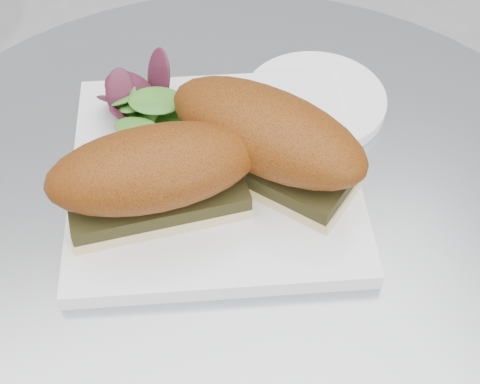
# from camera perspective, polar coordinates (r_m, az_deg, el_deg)

# --- Properties ---
(table) EXTENTS (0.70, 0.70, 0.73)m
(table) POSITION_cam_1_polar(r_m,az_deg,el_deg) (0.77, -0.04, -14.16)
(table) COLOR #AAACB1
(table) RESTS_ON ground
(plate) EXTENTS (0.30, 0.30, 0.02)m
(plate) POSITION_cam_1_polar(r_m,az_deg,el_deg) (0.59, -2.21, 1.60)
(plate) COLOR white
(plate) RESTS_ON table
(sandwich_left) EXTENTS (0.17, 0.09, 0.08)m
(sandwich_left) POSITION_cam_1_polar(r_m,az_deg,el_deg) (0.53, -7.31, 1.40)
(sandwich_left) COLOR beige
(sandwich_left) RESTS_ON plate
(sandwich_right) EXTENTS (0.17, 0.19, 0.08)m
(sandwich_right) POSITION_cam_1_polar(r_m,az_deg,el_deg) (0.55, 2.27, 4.58)
(sandwich_right) COLOR beige
(sandwich_right) RESTS_ON plate
(salad) EXTENTS (0.10, 0.10, 0.05)m
(salad) POSITION_cam_1_polar(r_m,az_deg,el_deg) (0.62, -8.66, 7.49)
(salad) COLOR #4E8C2D
(salad) RESTS_ON plate
(saucer) EXTENTS (0.14, 0.14, 0.01)m
(saucer) POSITION_cam_1_polar(r_m,az_deg,el_deg) (0.67, 6.40, 7.77)
(saucer) COLOR white
(saucer) RESTS_ON table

